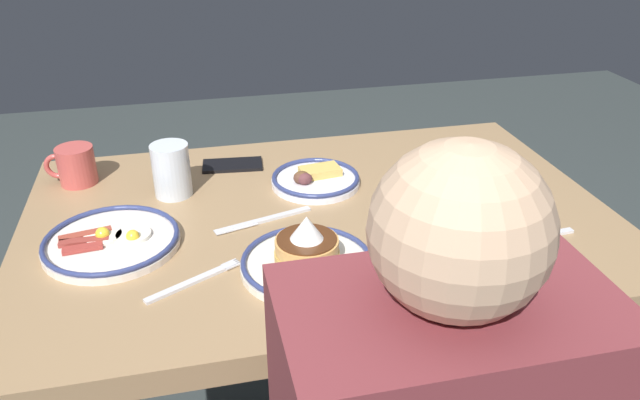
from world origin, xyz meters
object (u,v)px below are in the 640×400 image
plate_near_main (315,179)px  paper_napkin (427,258)px  cell_phone (232,165)px  fork_near (195,281)px  plate_center_pancakes (455,178)px  plate_far_companion (111,241)px  plate_far_side (307,257)px  drinking_glass (172,173)px  coffee_mug (75,165)px  fork_far (532,237)px  butter_knife (264,220)px

plate_near_main → paper_napkin: plate_near_main is taller
cell_phone → fork_near: 0.48m
cell_phone → paper_napkin: cell_phone is taller
plate_center_pancakes → plate_far_companion: 0.76m
plate_center_pancakes → paper_napkin: bearing=57.4°
plate_far_side → drinking_glass: 0.42m
cell_phone → coffee_mug: bearing=7.2°
drinking_glass → paper_napkin: size_ratio=0.79×
plate_far_companion → fork_far: (-0.80, 0.15, -0.01)m
plate_near_main → plate_far_companion: (0.44, 0.17, -0.00)m
paper_napkin → butter_knife: 0.35m
plate_far_companion → plate_far_side: (-0.35, 0.16, 0.01)m
cell_phone → paper_napkin: bearing=128.0°
plate_far_side → fork_far: 0.45m
coffee_mug → butter_knife: bearing=145.0°
coffee_mug → paper_napkin: (-0.67, 0.48, -0.04)m
drinking_glass → cell_phone: bearing=-140.1°
fork_far → plate_center_pancakes: bearing=-78.7°
plate_near_main → butter_knife: plate_near_main is taller
fork_near → fork_far: 0.65m
plate_center_pancakes → fork_far: size_ratio=1.49×
cell_phone → paper_napkin: 0.58m
plate_far_side → drinking_glass: size_ratio=2.03×
plate_center_pancakes → butter_knife: plate_center_pancakes is taller
drinking_glass → paper_napkin: 0.59m
drinking_glass → butter_knife: bearing=137.0°
butter_knife → fork_far: bearing=159.8°
plate_center_pancakes → cell_phone: plate_center_pancakes is taller
plate_far_side → paper_napkin: bearing=175.5°
cell_phone → drinking_glass: bearing=45.5°
coffee_mug → fork_near: bearing=117.9°
plate_near_main → fork_far: (-0.36, 0.33, -0.01)m
plate_far_companion → butter_knife: 0.30m
plate_near_main → butter_knife: (0.14, 0.14, -0.01)m
coffee_mug → butter_knife: 0.48m
drinking_glass → fork_far: bearing=152.8°
drinking_glass → cell_phone: 0.19m
paper_napkin → plate_center_pancakes: bearing=-122.6°
plate_far_companion → drinking_glass: bearing=-121.7°
cell_phone → fork_far: (-0.54, 0.47, -0.00)m
plate_center_pancakes → drinking_glass: 0.64m
plate_near_main → cell_phone: bearing=-38.8°
coffee_mug → fork_near: (-0.24, 0.46, -0.04)m
plate_far_companion → butter_knife: size_ratio=1.24×
plate_far_side → plate_far_companion: bearing=-24.3°
cell_phone → plate_near_main: bearing=146.9°
plate_near_main → fork_far: 0.49m
drinking_glass → fork_near: bearing=94.5°
fork_near → fork_far: size_ratio=0.95×
paper_napkin → fork_near: size_ratio=0.86×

